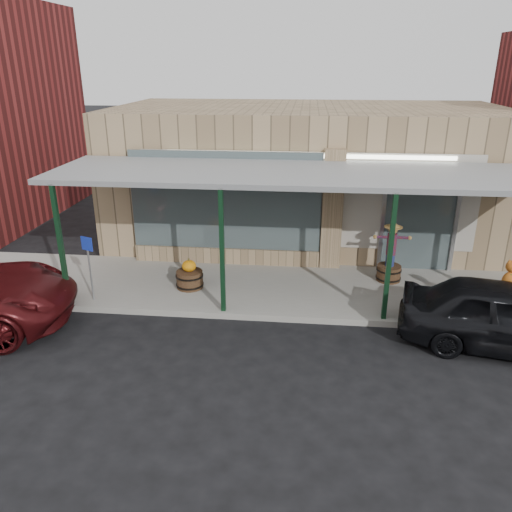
# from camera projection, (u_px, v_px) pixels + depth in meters

# --- Properties ---
(ground) EXTENTS (120.00, 120.00, 0.00)m
(ground) POSITION_uv_depth(u_px,v_px,m) (300.00, 375.00, 9.34)
(ground) COLOR black
(ground) RESTS_ON ground
(sidewalk) EXTENTS (40.00, 3.20, 0.15)m
(sidewalk) POSITION_uv_depth(u_px,v_px,m) (303.00, 290.00, 12.65)
(sidewalk) COLOR gray
(sidewalk) RESTS_ON ground
(storefront) EXTENTS (12.00, 6.25, 4.20)m
(storefront) POSITION_uv_depth(u_px,v_px,m) (307.00, 174.00, 16.14)
(storefront) COLOR tan
(storefront) RESTS_ON ground
(awning) EXTENTS (12.00, 3.00, 3.04)m
(awning) POSITION_uv_depth(u_px,v_px,m) (307.00, 176.00, 11.55)
(awning) COLOR gray
(awning) RESTS_ON ground
(block_buildings_near) EXTENTS (61.00, 8.00, 8.00)m
(block_buildings_near) POSITION_uv_depth(u_px,v_px,m) (371.00, 118.00, 16.31)
(block_buildings_near) COLOR maroon
(block_buildings_near) RESTS_ON ground
(barrel_scarecrow) EXTENTS (0.97, 0.63, 1.59)m
(barrel_scarecrow) POSITION_uv_depth(u_px,v_px,m) (390.00, 261.00, 12.84)
(barrel_scarecrow) COLOR #4A381D
(barrel_scarecrow) RESTS_ON sidewalk
(barrel_pumpkin) EXTENTS (0.82, 0.82, 0.78)m
(barrel_pumpkin) POSITION_uv_depth(u_px,v_px,m) (190.00, 277.00, 12.52)
(barrel_pumpkin) COLOR #4A381D
(barrel_pumpkin) RESTS_ON sidewalk
(handicap_sign) EXTENTS (0.31, 0.15, 1.58)m
(handicap_sign) POSITION_uv_depth(u_px,v_px,m) (89.00, 260.00, 11.62)
(handicap_sign) COLOR gray
(handicap_sign) RESTS_ON sidewalk
(parked_sedan) EXTENTS (4.46, 2.52, 1.58)m
(parked_sedan) POSITION_uv_depth(u_px,v_px,m) (508.00, 317.00, 9.98)
(parked_sedan) COLOR black
(parked_sedan) RESTS_ON ground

